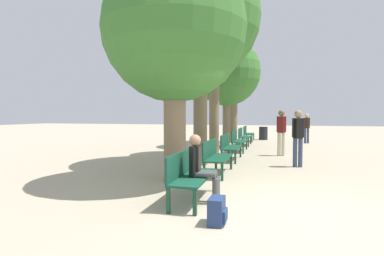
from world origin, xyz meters
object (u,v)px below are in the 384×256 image
tree_row_3 (227,73)px  backpack (217,211)px  pedestrian_mid (298,134)px  bench_row_0 (189,172)px  trash_bin (263,133)px  tree_row_1 (200,20)px  person_seated (201,166)px  bench_row_4 (243,135)px  bench_row_1 (215,155)px  tree_row_2 (214,42)px  bench_row_2 (229,145)px  bench_row_5 (247,132)px  pedestrian_near (281,130)px  tree_row_4 (233,74)px  tree_row_0 (175,32)px  pedestrian_far (307,126)px  bench_row_3 (237,139)px

tree_row_3 → backpack: size_ratio=13.62×
pedestrian_mid → bench_row_0: bearing=-117.4°
trash_bin → pedestrian_mid: bearing=-82.2°
tree_row_1 → person_seated: 5.62m
bench_row_4 → tree_row_1: tree_row_1 is taller
bench_row_1 → bench_row_4: bearing=90.0°
bench_row_4 → tree_row_2: 5.62m
bench_row_1 → pedestrian_mid: 2.84m
bench_row_1 → trash_bin: 11.50m
bench_row_2 → bench_row_5: bearing=90.0°
pedestrian_near → backpack: bearing=-97.8°
bench_row_0 → pedestrian_mid: 4.83m
bench_row_0 → tree_row_4: size_ratio=0.32×
tree_row_0 → trash_bin: (1.62, 12.63, -3.09)m
pedestrian_far → bench_row_0: bearing=-104.9°
backpack → tree_row_1: bearing=106.4°
pedestrian_far → person_seated: bearing=-103.8°
person_seated → trash_bin: 14.07m
tree_row_3 → bench_row_4: bearing=51.3°
bench_row_1 → backpack: bearing=-78.6°
bench_row_3 → pedestrian_near: 2.09m
tree_row_4 → backpack: bearing=-83.5°
bench_row_4 → tree_row_3: 3.33m
bench_row_3 → person_seated: bearing=-88.2°
tree_row_2 → trash_bin: 8.92m
pedestrian_mid → bench_row_5: bearing=104.6°
tree_row_1 → tree_row_4: bearing=90.0°
bench_row_4 → tree_row_4: (-0.74, 1.54, 3.37)m
tree_row_4 → pedestrian_near: bearing=-63.5°
bench_row_3 → bench_row_0: bearing=-90.0°
bench_row_4 → tree_row_1: 7.51m
tree_row_3 → tree_row_2: bearing=-90.0°
tree_row_1 → backpack: 6.76m
bench_row_1 → tree_row_0: size_ratio=0.32×
bench_row_5 → trash_bin: size_ratio=2.02×
trash_bin → bench_row_2: bearing=-95.7°
pedestrian_near → trash_bin: bearing=97.1°
person_seated → pedestrian_near: 6.92m
backpack → tree_row_4: bearing=96.5°
bench_row_3 → pedestrian_mid: size_ratio=0.97×
tree_row_3 → backpack: tree_row_3 is taller
bench_row_0 → pedestrian_far: size_ratio=1.01×
bench_row_2 → trash_bin: (0.88, 8.91, -0.11)m
tree_row_1 → tree_row_2: 2.28m
bench_row_1 → bench_row_4: 7.67m
bench_row_2 → person_seated: (0.24, -5.14, 0.14)m
bench_row_2 → trash_bin: bearing=84.3°
tree_row_4 → pedestrian_mid: (2.95, -7.50, -2.90)m
bench_row_3 → bench_row_1: bearing=-90.0°
bench_row_3 → trash_bin: (0.88, 6.36, -0.11)m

